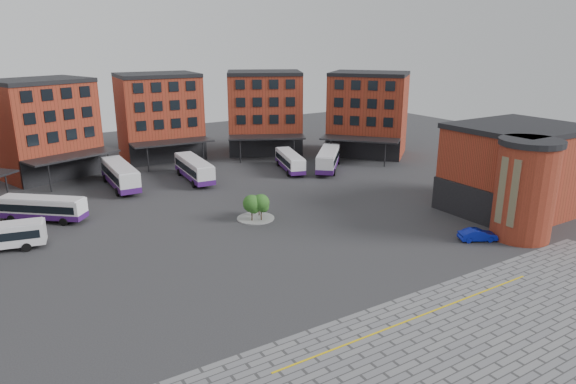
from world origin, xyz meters
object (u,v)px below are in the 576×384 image
bus_b (42,208)px  bus_f (328,159)px  tree_island (257,205)px  bus_e (290,161)px  bus_c (120,175)px  blue_car (478,235)px  bus_d (194,169)px

bus_b → bus_f: 42.37m
tree_island → bus_e: tree_island is taller
bus_c → blue_car: bearing=-54.8°
bus_e → blue_car: bus_e is taller
tree_island → bus_b: tree_island is taller
bus_e → bus_c: bearing=-172.8°
bus_d → bus_e: (15.11, -2.65, -0.20)m
bus_e → bus_f: (5.61, -2.66, 0.23)m
bus_d → bus_e: size_ratio=1.12×
bus_b → bus_e: size_ratio=0.88×
bus_e → blue_car: (0.97, -35.28, -0.91)m
tree_island → bus_e: (15.48, 17.46, -0.28)m
tree_island → bus_f: bearing=35.1°
bus_c → bus_e: bus_c is taller
bus_c → bus_e: 25.82m
bus_d → blue_car: bus_d is taller
tree_island → bus_d: 20.12m
bus_b → bus_d: bus_d is taller
tree_island → bus_b: 24.83m
bus_b → bus_c: (11.30, 9.14, 0.31)m
tree_island → bus_c: size_ratio=0.36×
bus_e → bus_f: bearing=-8.0°
bus_f → blue_car: size_ratio=2.66×
bus_c → bus_d: 10.47m
bus_b → blue_car: 48.62m
bus_d → bus_f: bearing=-9.8°
bus_d → bus_f: bus_f is taller
tree_island → bus_f: size_ratio=0.42×
tree_island → bus_f: 25.77m
bus_c → bus_e: bearing=-8.5°
tree_island → bus_f: bus_f is taller
bus_c → bus_f: bus_c is taller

